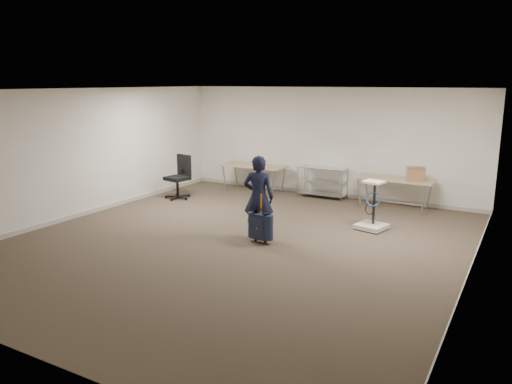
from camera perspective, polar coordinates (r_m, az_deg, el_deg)
The scene contains 10 objects.
ground at distance 9.39m, azimuth -2.10°, elevation -5.73°, with size 9.00×9.00×0.00m, color #403426.
room_shell at distance 10.53m, azimuth 1.82°, elevation -3.41°, with size 8.00×9.00×9.00m.
folding_table_left at distance 13.48m, azimuth -0.28°, elevation 2.87°, with size 1.80×0.75×0.73m.
folding_table_right at distance 12.09m, azimuth 15.58°, elevation 1.28°, with size 1.80×0.75×0.73m.
wire_shelf at distance 12.94m, azimuth 7.61°, elevation 1.28°, with size 1.22×0.47×0.80m.
person at distance 9.44m, azimuth 0.29°, elevation -0.59°, with size 0.58×0.38×1.60m, color black.
suitcase at distance 9.26m, azimuth 0.53°, elevation -3.93°, with size 0.36×0.24×0.94m.
office_chair at distance 12.92m, azimuth -8.80°, elevation 0.76°, with size 0.67×0.67×1.11m.
equipment_cart at distance 10.36m, azimuth 13.12°, elevation -2.78°, with size 0.65×0.65×1.00m.
cardboard_box at distance 11.94m, azimuth 17.78°, elevation 1.98°, with size 0.40×0.30×0.30m, color olive.
Camera 1 is at (4.66, -7.60, 2.95)m, focal length 35.00 mm.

